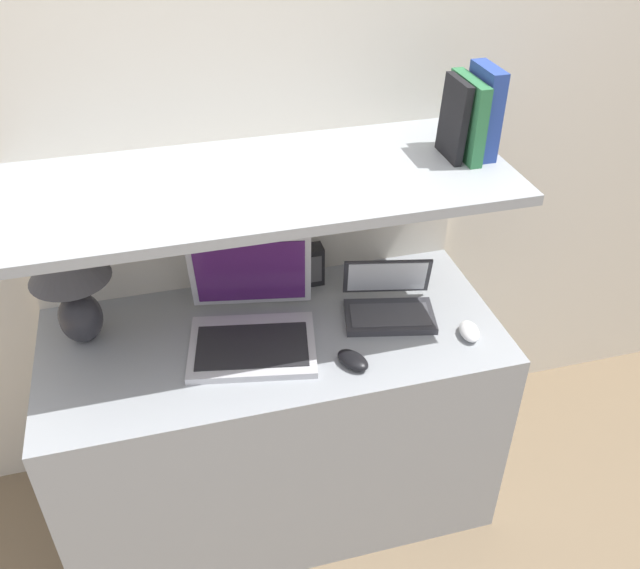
{
  "coord_description": "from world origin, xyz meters",
  "views": [
    {
      "loc": [
        -0.25,
        -1.18,
        1.97
      ],
      "look_at": [
        0.14,
        0.3,
        0.88
      ],
      "focal_mm": 38.0,
      "sensor_mm": 36.0,
      "label": 1
    }
  ],
  "objects_px": {
    "book_blue": "(484,111)",
    "book_green": "(467,118)",
    "computer_mouse": "(353,360)",
    "second_mouse": "(469,331)",
    "router_box": "(306,266)",
    "book_black": "(454,119)",
    "laptop_large": "(252,321)",
    "laptop_small": "(389,304)",
    "table_lamp": "(70,275)"
  },
  "relations": [
    {
      "from": "book_blue",
      "to": "book_green",
      "type": "height_order",
      "value": "book_blue"
    },
    {
      "from": "computer_mouse",
      "to": "book_green",
      "type": "xyz_separation_m",
      "value": [
        0.37,
        0.25,
        0.55
      ]
    },
    {
      "from": "second_mouse",
      "to": "router_box",
      "type": "height_order",
      "value": "router_box"
    },
    {
      "from": "computer_mouse",
      "to": "second_mouse",
      "type": "xyz_separation_m",
      "value": [
        0.36,
        0.03,
        0.0
      ]
    },
    {
      "from": "computer_mouse",
      "to": "second_mouse",
      "type": "height_order",
      "value": "same"
    },
    {
      "from": "second_mouse",
      "to": "book_black",
      "type": "height_order",
      "value": "book_black"
    },
    {
      "from": "laptop_large",
      "to": "laptop_small",
      "type": "relative_size",
      "value": 1.35
    },
    {
      "from": "book_green",
      "to": "book_black",
      "type": "distance_m",
      "value": 0.04
    },
    {
      "from": "laptop_large",
      "to": "second_mouse",
      "type": "bearing_deg",
      "value": -14.53
    },
    {
      "from": "table_lamp",
      "to": "router_box",
      "type": "bearing_deg",
      "value": 8.94
    },
    {
      "from": "laptop_small",
      "to": "router_box",
      "type": "distance_m",
      "value": 0.29
    },
    {
      "from": "book_blue",
      "to": "book_black",
      "type": "height_order",
      "value": "book_blue"
    },
    {
      "from": "laptop_small",
      "to": "second_mouse",
      "type": "relative_size",
      "value": 3.01
    },
    {
      "from": "table_lamp",
      "to": "second_mouse",
      "type": "relative_size",
      "value": 3.37
    },
    {
      "from": "second_mouse",
      "to": "book_blue",
      "type": "height_order",
      "value": "book_blue"
    },
    {
      "from": "table_lamp",
      "to": "book_blue",
      "type": "relative_size",
      "value": 1.4
    },
    {
      "from": "laptop_small",
      "to": "computer_mouse",
      "type": "distance_m",
      "value": 0.26
    },
    {
      "from": "second_mouse",
      "to": "table_lamp",
      "type": "bearing_deg",
      "value": 165.8
    },
    {
      "from": "laptop_small",
      "to": "second_mouse",
      "type": "height_order",
      "value": "laptop_small"
    },
    {
      "from": "second_mouse",
      "to": "book_black",
      "type": "bearing_deg",
      "value": 95.09
    },
    {
      "from": "laptop_large",
      "to": "book_green",
      "type": "relative_size",
      "value": 1.91
    },
    {
      "from": "computer_mouse",
      "to": "book_blue",
      "type": "distance_m",
      "value": 0.75
    },
    {
      "from": "laptop_small",
      "to": "laptop_large",
      "type": "bearing_deg",
      "value": -179.39
    },
    {
      "from": "computer_mouse",
      "to": "book_black",
      "type": "bearing_deg",
      "value": 36.5
    },
    {
      "from": "computer_mouse",
      "to": "router_box",
      "type": "bearing_deg",
      "value": 94.09
    },
    {
      "from": "book_black",
      "to": "second_mouse",
      "type": "bearing_deg",
      "value": -84.91
    },
    {
      "from": "laptop_small",
      "to": "book_black",
      "type": "distance_m",
      "value": 0.56
    },
    {
      "from": "laptop_small",
      "to": "book_green",
      "type": "relative_size",
      "value": 1.41
    },
    {
      "from": "second_mouse",
      "to": "book_green",
      "type": "bearing_deg",
      "value": 85.43
    },
    {
      "from": "book_black",
      "to": "router_box",
      "type": "bearing_deg",
      "value": 157.01
    },
    {
      "from": "table_lamp",
      "to": "book_black",
      "type": "distance_m",
      "value": 1.1
    },
    {
      "from": "laptop_large",
      "to": "book_green",
      "type": "bearing_deg",
      "value": 5.83
    },
    {
      "from": "laptop_small",
      "to": "book_blue",
      "type": "distance_m",
      "value": 0.6
    },
    {
      "from": "second_mouse",
      "to": "laptop_small",
      "type": "bearing_deg",
      "value": 139.64
    },
    {
      "from": "laptop_small",
      "to": "book_blue",
      "type": "bearing_deg",
      "value": 13.1
    },
    {
      "from": "table_lamp",
      "to": "second_mouse",
      "type": "bearing_deg",
      "value": -14.2
    },
    {
      "from": "table_lamp",
      "to": "book_blue",
      "type": "bearing_deg",
      "value": -2.54
    },
    {
      "from": "second_mouse",
      "to": "laptop_large",
      "type": "bearing_deg",
      "value": 165.47
    },
    {
      "from": "book_blue",
      "to": "table_lamp",
      "type": "bearing_deg",
      "value": 177.46
    },
    {
      "from": "router_box",
      "to": "book_green",
      "type": "xyz_separation_m",
      "value": [
        0.4,
        -0.16,
        0.5
      ]
    },
    {
      "from": "router_box",
      "to": "table_lamp",
      "type": "bearing_deg",
      "value": -171.06
    },
    {
      "from": "second_mouse",
      "to": "book_green",
      "type": "relative_size",
      "value": 0.47
    },
    {
      "from": "table_lamp",
      "to": "laptop_large",
      "type": "height_order",
      "value": "table_lamp"
    },
    {
      "from": "computer_mouse",
      "to": "table_lamp",
      "type": "bearing_deg",
      "value": 156.86
    },
    {
      "from": "laptop_large",
      "to": "laptop_small",
      "type": "bearing_deg",
      "value": 0.61
    },
    {
      "from": "laptop_small",
      "to": "second_mouse",
      "type": "xyz_separation_m",
      "value": [
        0.19,
        -0.16,
        -0.02
      ]
    },
    {
      "from": "computer_mouse",
      "to": "second_mouse",
      "type": "relative_size",
      "value": 1.18
    },
    {
      "from": "computer_mouse",
      "to": "book_blue",
      "type": "height_order",
      "value": "book_blue"
    },
    {
      "from": "book_blue",
      "to": "book_black",
      "type": "distance_m",
      "value": 0.08
    },
    {
      "from": "second_mouse",
      "to": "router_box",
      "type": "xyz_separation_m",
      "value": [
        -0.39,
        0.37,
        0.05
      ]
    }
  ]
}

